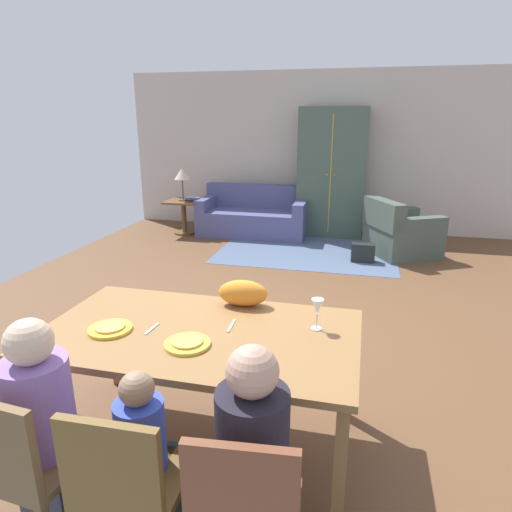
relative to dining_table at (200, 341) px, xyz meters
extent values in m
cube|color=brown|center=(0.07, 2.36, -0.70)|extent=(6.86, 6.77, 0.02)
cube|color=beige|center=(0.07, 5.80, 0.66)|extent=(6.86, 0.10, 2.70)
cube|color=olive|center=(0.00, 0.00, 0.05)|extent=(1.81, 1.02, 0.04)
cube|color=olive|center=(-0.85, -0.45, -0.33)|extent=(0.06, 0.06, 0.72)
cube|color=olive|center=(0.85, -0.45, -0.33)|extent=(0.06, 0.06, 0.72)
cube|color=olive|center=(-0.85, 0.45, -0.33)|extent=(0.06, 0.06, 0.72)
cube|color=olive|center=(0.85, 0.45, -0.33)|extent=(0.06, 0.06, 0.72)
cylinder|color=yellow|center=(-0.50, -0.12, 0.08)|extent=(0.25, 0.25, 0.02)
cylinder|color=#E5A64C|center=(-0.50, -0.12, 0.09)|extent=(0.17, 0.17, 0.01)
cylinder|color=yellow|center=(0.00, -0.18, 0.08)|extent=(0.25, 0.25, 0.02)
cylinder|color=gold|center=(0.00, -0.18, 0.09)|extent=(0.17, 0.17, 0.01)
cylinder|color=silver|center=(0.65, 0.18, 0.07)|extent=(0.06, 0.06, 0.01)
cylinder|color=silver|center=(0.65, 0.18, 0.12)|extent=(0.01, 0.01, 0.09)
cone|color=silver|center=(0.65, 0.18, 0.21)|extent=(0.07, 0.07, 0.09)
cube|color=silver|center=(-0.27, -0.05, 0.07)|extent=(0.03, 0.15, 0.01)
cube|color=silver|center=(0.16, 0.10, 0.07)|extent=(0.02, 0.17, 0.01)
cube|color=brown|center=(-0.50, -0.79, -0.26)|extent=(0.45, 0.45, 0.04)
cube|color=brown|center=(-0.30, -0.63, -0.49)|extent=(0.04, 0.04, 0.41)
cube|color=brown|center=(-0.66, -0.60, -0.49)|extent=(0.04, 0.04, 0.41)
cube|color=#3B4252|center=(-0.49, -0.65, -0.47)|extent=(0.29, 0.36, 0.45)
cylinder|color=#8D69B8|center=(-0.50, -0.73, -0.01)|extent=(0.30, 0.30, 0.46)
sphere|color=beige|center=(-0.50, -0.73, 0.31)|extent=(0.21, 0.21, 0.21)
cube|color=brown|center=(0.00, -0.79, -0.26)|extent=(0.43, 0.43, 0.04)
cube|color=brown|center=(0.01, -0.98, -0.03)|extent=(0.42, 0.05, 0.42)
cube|color=brown|center=(0.17, -0.61, -0.49)|extent=(0.04, 0.04, 0.41)
cube|color=brown|center=(-0.19, -0.62, -0.49)|extent=(0.04, 0.04, 0.41)
cube|color=#2A4441|center=(0.00, -0.67, -0.47)|extent=(0.19, 0.25, 0.45)
cylinder|color=blue|center=(0.00, -0.73, -0.08)|extent=(0.22, 0.22, 0.33)
sphere|color=#98785B|center=(0.00, -0.73, 0.16)|extent=(0.15, 0.15, 0.15)
cube|color=brown|center=(0.50, -0.79, -0.26)|extent=(0.46, 0.46, 0.04)
cube|color=brown|center=(0.52, -0.98, -0.03)|extent=(0.42, 0.08, 0.42)
cube|color=brown|center=(0.30, -0.63, -0.49)|extent=(0.04, 0.04, 0.41)
cylinder|color=black|center=(0.50, -0.73, -0.01)|extent=(0.30, 0.30, 0.46)
sphere|color=tan|center=(0.50, -0.73, 0.31)|extent=(0.21, 0.21, 0.21)
ellipsoid|color=orange|center=(0.15, 0.41, 0.15)|extent=(0.33, 0.18, 0.17)
cube|color=#4C5C78|center=(0.09, 4.25, -0.69)|extent=(2.60, 1.80, 0.01)
cube|color=#4C4E7D|center=(-0.94, 5.05, -0.48)|extent=(1.82, 0.84, 0.42)
cube|color=#4C4E7D|center=(-0.94, 5.39, -0.07)|extent=(1.82, 0.20, 0.40)
cube|color=#4C4E7D|center=(-1.76, 5.05, -0.17)|extent=(0.18, 0.84, 0.20)
cube|color=#4C4E7D|center=(-0.12, 5.05, -0.17)|extent=(0.18, 0.84, 0.20)
cube|color=#435047|center=(1.46, 4.45, -0.48)|extent=(1.14, 1.15, 0.42)
cube|color=#435047|center=(1.16, 4.29, -0.07)|extent=(0.58, 0.84, 0.40)
cube|color=#435047|center=(1.62, 4.16, -0.17)|extent=(0.82, 0.56, 0.20)
cube|color=#435047|center=(1.30, 4.75, -0.17)|extent=(0.82, 0.56, 0.20)
cube|color=#415648|center=(0.32, 5.41, 0.36)|extent=(1.10, 0.56, 2.10)
cube|color=gold|center=(0.32, 5.12, 0.36)|extent=(0.02, 0.01, 1.89)
sphere|color=gold|center=(0.26, 5.12, 0.36)|extent=(0.04, 0.04, 0.04)
sphere|color=gold|center=(0.38, 5.12, 0.36)|extent=(0.04, 0.04, 0.04)
cube|color=brown|center=(-2.12, 4.85, -0.13)|extent=(0.56, 0.56, 0.03)
cylinder|color=brown|center=(-2.12, 4.85, -0.42)|extent=(0.08, 0.08, 0.55)
cylinder|color=brown|center=(-2.12, 4.85, -0.68)|extent=(0.36, 0.36, 0.03)
cylinder|color=brown|center=(-2.12, 4.85, -0.10)|extent=(0.16, 0.16, 0.02)
cylinder|color=brown|center=(-2.12, 4.85, 0.08)|extent=(0.02, 0.02, 0.34)
cone|color=beige|center=(-2.12, 4.85, 0.34)|extent=(0.26, 0.26, 0.18)
cube|color=#A02330|center=(-1.92, 4.88, -0.10)|extent=(0.22, 0.16, 0.03)
cube|color=#345481|center=(-1.94, 4.85, -0.07)|extent=(0.22, 0.16, 0.03)
cube|color=black|center=(0.91, 3.95, -0.56)|extent=(0.32, 0.16, 0.26)
camera|label=1|loc=(0.87, -2.18, 1.24)|focal=31.30mm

